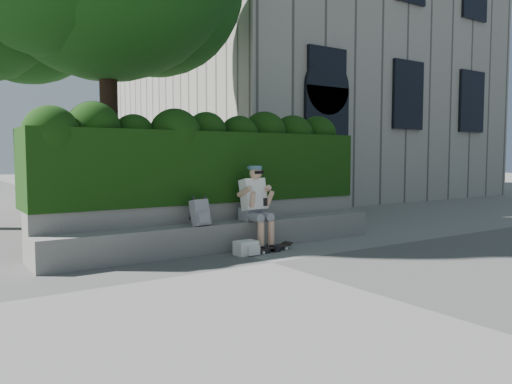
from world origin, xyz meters
TOP-DOWN VIEW (x-y plane):
  - ground at (0.00, 0.00)m, footprint 80.00×80.00m
  - bench_ledge at (0.00, 1.25)m, footprint 6.00×0.45m
  - planter_wall at (0.00, 1.73)m, footprint 6.00×0.50m
  - hedge at (0.00, 1.95)m, footprint 6.00×1.00m
  - building at (9.00, 11.00)m, footprint 12.00×12.00m
  - person at (0.43, 1.07)m, footprint 0.40×0.76m
  - skateboard at (0.49, 0.69)m, footprint 0.76×0.30m
  - backpack_plaid at (-0.56, 1.15)m, footprint 0.30×0.20m
  - backpack_ground at (-0.01, 0.68)m, footprint 0.35×0.25m

SIDE VIEW (x-z plane):
  - ground at x=0.00m, z-range 0.00..0.00m
  - skateboard at x=0.49m, z-range 0.03..0.10m
  - backpack_ground at x=-0.01m, z-range 0.00..0.22m
  - bench_ledge at x=0.00m, z-range 0.00..0.45m
  - planter_wall at x=0.00m, z-range 0.00..0.75m
  - backpack_plaid at x=-0.56m, z-range 0.45..0.86m
  - person at x=0.43m, z-range 0.06..1.44m
  - hedge at x=0.00m, z-range 0.75..1.95m
  - building at x=9.00m, z-range 0.00..15.00m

